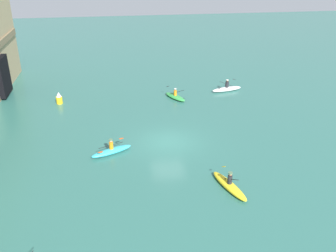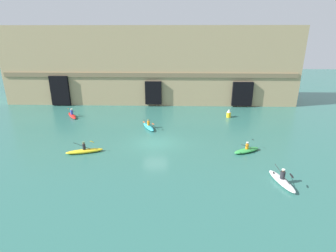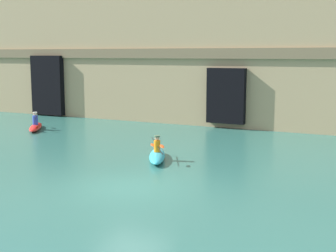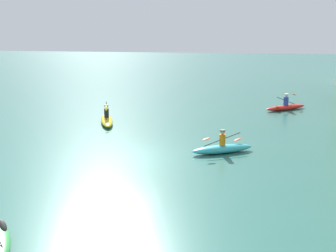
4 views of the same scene
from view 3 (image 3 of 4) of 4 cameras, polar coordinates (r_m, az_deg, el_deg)
ground_plane at (r=16.98m, az=-4.50°, el=-7.44°), size 120.00×120.00×0.00m
cliff_bluff at (r=33.34m, az=8.13°, el=10.64°), size 45.22×6.90×11.80m
kayak_cyan at (r=21.04m, az=-1.34°, el=-3.57°), size 1.93×3.06×1.13m
kayak_red at (r=30.62m, az=-15.85°, el=-0.03°), size 2.37×3.10×1.12m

